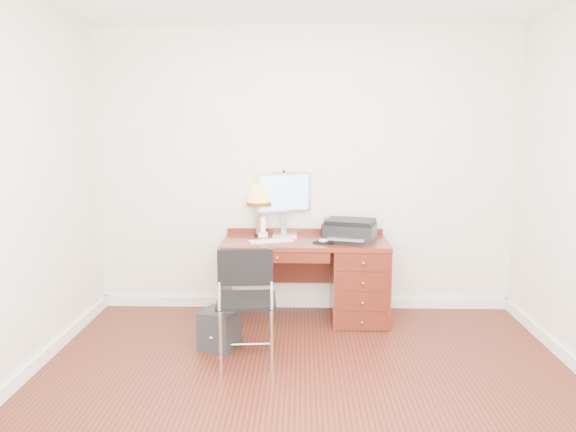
{
  "coord_description": "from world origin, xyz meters",
  "views": [
    {
      "loc": [
        -0.03,
        -3.61,
        1.81
      ],
      "look_at": [
        -0.15,
        1.2,
        1.01
      ],
      "focal_mm": 35.0,
      "sensor_mm": 36.0,
      "label": 1
    }
  ],
  "objects_px": {
    "desk": "(340,276)",
    "chair": "(245,294)",
    "leg_lamp": "(259,198)",
    "printer": "(350,230)",
    "phone": "(263,231)",
    "equipment_box": "(220,329)",
    "monitor": "(285,196)"
  },
  "relations": [
    {
      "from": "phone",
      "to": "equipment_box",
      "type": "relative_size",
      "value": 0.6
    },
    {
      "from": "printer",
      "to": "leg_lamp",
      "type": "relative_size",
      "value": 1.06
    },
    {
      "from": "printer",
      "to": "chair",
      "type": "xyz_separation_m",
      "value": [
        -0.85,
        -1.03,
        -0.28
      ]
    },
    {
      "from": "chair",
      "to": "equipment_box",
      "type": "relative_size",
      "value": 2.94
    },
    {
      "from": "leg_lamp",
      "to": "equipment_box",
      "type": "bearing_deg",
      "value": -106.29
    },
    {
      "from": "leg_lamp",
      "to": "chair",
      "type": "bearing_deg",
      "value": -90.52
    },
    {
      "from": "leg_lamp",
      "to": "phone",
      "type": "relative_size",
      "value": 2.6
    },
    {
      "from": "desk",
      "to": "chair",
      "type": "relative_size",
      "value": 1.62
    },
    {
      "from": "leg_lamp",
      "to": "chair",
      "type": "height_order",
      "value": "leg_lamp"
    },
    {
      "from": "desk",
      "to": "chair",
      "type": "xyz_separation_m",
      "value": [
        -0.77,
        -1.05,
        0.15
      ]
    },
    {
      "from": "monitor",
      "to": "phone",
      "type": "bearing_deg",
      "value": -174.72
    },
    {
      "from": "equipment_box",
      "to": "leg_lamp",
      "type": "bearing_deg",
      "value": 94.77
    },
    {
      "from": "desk",
      "to": "printer",
      "type": "bearing_deg",
      "value": -10.85
    },
    {
      "from": "desk",
      "to": "phone",
      "type": "relative_size",
      "value": 7.95
    },
    {
      "from": "chair",
      "to": "leg_lamp",
      "type": "bearing_deg",
      "value": 84.98
    },
    {
      "from": "monitor",
      "to": "leg_lamp",
      "type": "relative_size",
      "value": 1.21
    },
    {
      "from": "desk",
      "to": "printer",
      "type": "xyz_separation_m",
      "value": [
        0.09,
        -0.02,
        0.43
      ]
    },
    {
      "from": "phone",
      "to": "equipment_box",
      "type": "xyz_separation_m",
      "value": [
        -0.3,
        -0.84,
        -0.65
      ]
    },
    {
      "from": "phone",
      "to": "printer",
      "type": "bearing_deg",
      "value": -13.34
    },
    {
      "from": "printer",
      "to": "equipment_box",
      "type": "height_order",
      "value": "printer"
    },
    {
      "from": "printer",
      "to": "phone",
      "type": "xyz_separation_m",
      "value": [
        -0.8,
        0.15,
        -0.04
      ]
    },
    {
      "from": "printer",
      "to": "leg_lamp",
      "type": "bearing_deg",
      "value": -177.55
    },
    {
      "from": "equipment_box",
      "to": "desk",
      "type": "bearing_deg",
      "value": 55.84
    },
    {
      "from": "desk",
      "to": "leg_lamp",
      "type": "xyz_separation_m",
      "value": [
        -0.75,
        0.19,
        0.7
      ]
    },
    {
      "from": "desk",
      "to": "monitor",
      "type": "xyz_separation_m",
      "value": [
        -0.51,
        0.23,
        0.71
      ]
    },
    {
      "from": "desk",
      "to": "chair",
      "type": "bearing_deg",
      "value": -126.18
    },
    {
      "from": "desk",
      "to": "phone",
      "type": "height_order",
      "value": "phone"
    },
    {
      "from": "printer",
      "to": "chair",
      "type": "relative_size",
      "value": 0.56
    },
    {
      "from": "phone",
      "to": "equipment_box",
      "type": "bearing_deg",
      "value": -112.17
    },
    {
      "from": "monitor",
      "to": "printer",
      "type": "distance_m",
      "value": 0.71
    },
    {
      "from": "desk",
      "to": "chair",
      "type": "distance_m",
      "value": 1.31
    },
    {
      "from": "desk",
      "to": "chair",
      "type": "height_order",
      "value": "chair"
    }
  ]
}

